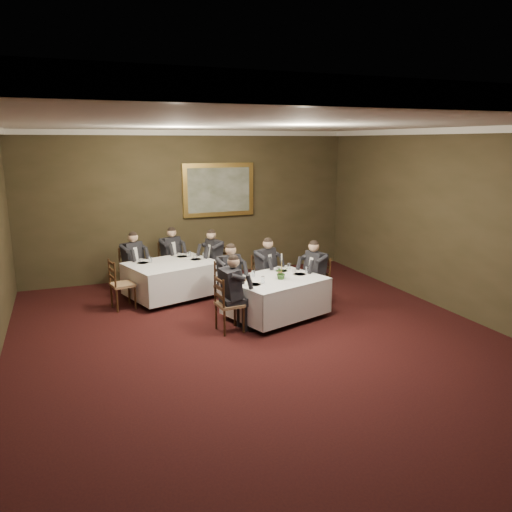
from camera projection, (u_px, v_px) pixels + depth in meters
ground at (272, 351)px, 7.90m from camera, size 10.00×10.00×0.00m
ceiling at (274, 123)px, 7.11m from camera, size 8.00×10.00×0.10m
back_wall at (192, 205)px, 12.04m from camera, size 8.00×0.10×3.50m
right_wall at (478, 227)px, 8.92m from camera, size 0.10×10.00×3.50m
crown_molding at (274, 127)px, 7.12m from camera, size 8.00×10.00×0.12m
table_main at (276, 295)px, 9.31m from camera, size 2.02×1.76×0.67m
table_second at (172, 277)px, 10.51m from camera, size 2.07×1.79×0.67m
chair_main_backleft at (229, 297)px, 9.73m from camera, size 0.55×0.53×1.00m
diner_main_backleft at (229, 286)px, 9.67m from camera, size 0.53×0.58×1.35m
chair_main_backright at (264, 288)px, 10.29m from camera, size 0.58×0.58×1.00m
diner_main_backright at (265, 278)px, 10.23m from camera, size 0.58×0.61×1.35m
chair_main_endleft at (229, 315)px, 8.69m from camera, size 0.46×0.48×1.00m
diner_main_endleft at (230, 303)px, 8.64m from camera, size 0.51×0.45×1.35m
chair_main_endright at (316, 292)px, 10.01m from camera, size 0.51×0.53×1.00m
diner_main_endright at (316, 282)px, 9.95m from camera, size 0.56×0.50×1.35m
chair_sec_backleft at (133, 279)px, 10.95m from camera, size 0.59×0.58×1.00m
diner_sec_backleft at (133, 270)px, 10.89m from camera, size 0.58×0.61×1.35m
chair_sec_backright at (171, 273)px, 11.52m from camera, size 0.57×0.56×1.00m
diner_sec_backright at (171, 263)px, 11.46m from camera, size 0.56×0.60×1.35m
chair_sec_endright at (216, 276)px, 11.22m from camera, size 0.51×0.52×1.00m
diner_sec_endright at (215, 266)px, 11.16m from camera, size 0.56×0.50×1.35m
chair_sec_endleft at (123, 294)px, 9.88m from camera, size 0.49×0.51×1.00m
centerpiece at (281, 272)px, 9.18m from camera, size 0.26×0.23×0.26m
candlestick at (282, 268)px, 9.36m from camera, size 0.07×0.07×0.45m
place_setting_table_main at (247, 276)px, 9.27m from camera, size 0.33×0.31×0.14m
place_setting_table_second at (145, 261)px, 10.47m from camera, size 0.33×0.31×0.14m
painting at (219, 190)px, 12.15m from camera, size 1.78×0.09×1.29m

